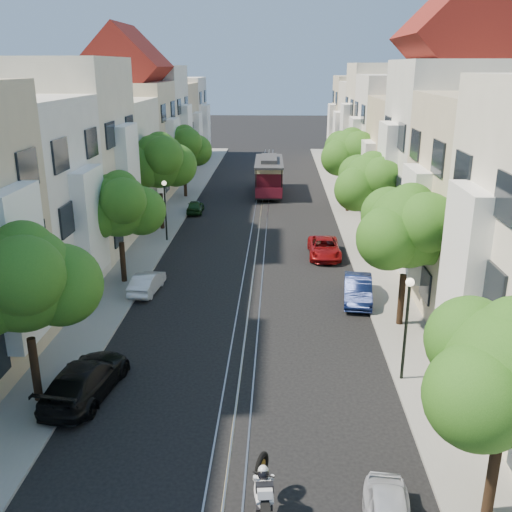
# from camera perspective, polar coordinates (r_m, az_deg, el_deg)

# --- Properties ---
(ground) EXTENTS (200.00, 200.00, 0.00)m
(ground) POSITION_cam_1_polar(r_m,az_deg,el_deg) (45.26, 0.41, 3.59)
(ground) COLOR black
(ground) RESTS_ON ground
(sidewalk_east) EXTENTS (2.50, 80.00, 0.12)m
(sidewalk_east) POSITION_cam_1_polar(r_m,az_deg,el_deg) (45.59, 9.58, 3.52)
(sidewalk_east) COLOR gray
(sidewalk_east) RESTS_ON ground
(sidewalk_west) EXTENTS (2.50, 80.00, 0.12)m
(sidewalk_west) POSITION_cam_1_polar(r_m,az_deg,el_deg) (46.05, -8.66, 3.72)
(sidewalk_west) COLOR gray
(sidewalk_west) RESTS_ON ground
(rail_left) EXTENTS (0.06, 80.00, 0.02)m
(rail_left) POSITION_cam_1_polar(r_m,az_deg,el_deg) (45.28, -0.28, 3.61)
(rail_left) COLOR gray
(rail_left) RESTS_ON ground
(rail_slot) EXTENTS (0.06, 80.00, 0.02)m
(rail_slot) POSITION_cam_1_polar(r_m,az_deg,el_deg) (45.26, 0.42, 3.61)
(rail_slot) COLOR gray
(rail_slot) RESTS_ON ground
(rail_right) EXTENTS (0.06, 80.00, 0.02)m
(rail_right) POSITION_cam_1_polar(r_m,az_deg,el_deg) (45.24, 1.11, 3.60)
(rail_right) COLOR gray
(rail_right) RESTS_ON ground
(lane_line) EXTENTS (0.08, 80.00, 0.01)m
(lane_line) POSITION_cam_1_polar(r_m,az_deg,el_deg) (45.26, 0.41, 3.60)
(lane_line) COLOR tan
(lane_line) RESTS_ON ground
(townhouses_east) EXTENTS (7.75, 72.00, 12.00)m
(townhouses_east) POSITION_cam_1_polar(r_m,az_deg,el_deg) (45.32, 15.82, 9.62)
(townhouses_east) COLOR beige
(townhouses_east) RESTS_ON ground
(townhouses_west) EXTENTS (7.75, 72.00, 11.76)m
(townhouses_west) POSITION_cam_1_polar(r_m,az_deg,el_deg) (46.08, -14.72, 9.72)
(townhouses_west) COLOR silver
(townhouses_west) RESTS_ON ground
(tree_e_a) EXTENTS (4.72, 3.87, 6.27)m
(tree_e_a) POSITION_cam_1_polar(r_m,az_deg,el_deg) (15.74, 24.18, -10.77)
(tree_e_a) COLOR black
(tree_e_a) RESTS_ON ground
(tree_e_b) EXTENTS (4.93, 4.08, 6.68)m
(tree_e_b) POSITION_cam_1_polar(r_m,az_deg,el_deg) (26.29, 15.04, 2.59)
(tree_e_b) COLOR black
(tree_e_b) RESTS_ON ground
(tree_e_c) EXTENTS (4.84, 3.99, 6.52)m
(tree_e_c) POSITION_cam_1_polar(r_m,az_deg,el_deg) (36.84, 11.45, 7.10)
(tree_e_c) COLOR black
(tree_e_c) RESTS_ON ground
(tree_e_d) EXTENTS (5.01, 4.16, 6.85)m
(tree_e_d) POSITION_cam_1_polar(r_m,az_deg,el_deg) (47.53, 9.47, 10.06)
(tree_e_d) COLOR black
(tree_e_d) RESTS_ON ground
(tree_w_a) EXTENTS (4.93, 4.08, 6.68)m
(tree_w_a) POSITION_cam_1_polar(r_m,az_deg,el_deg) (20.84, -22.16, -2.34)
(tree_w_a) COLOR black
(tree_w_a) RESTS_ON ground
(tree_w_b) EXTENTS (4.72, 3.87, 6.27)m
(tree_w_b) POSITION_cam_1_polar(r_m,az_deg,el_deg) (31.74, -13.48, 4.78)
(tree_w_b) COLOR black
(tree_w_b) RESTS_ON ground
(tree_w_c) EXTENTS (5.13, 4.28, 7.09)m
(tree_w_c) POSITION_cam_1_polar(r_m,az_deg,el_deg) (42.09, -9.60, 9.26)
(tree_w_c) COLOR black
(tree_w_c) RESTS_ON ground
(tree_w_d) EXTENTS (4.84, 3.99, 6.52)m
(tree_w_d) POSITION_cam_1_polar(r_m,az_deg,el_deg) (52.86, -7.17, 10.71)
(tree_w_d) COLOR black
(tree_w_d) RESTS_ON ground
(lamp_east) EXTENTS (0.32, 0.32, 4.16)m
(lamp_east) POSITION_cam_1_polar(r_m,az_deg,el_deg) (22.13, 14.88, -5.63)
(lamp_east) COLOR black
(lamp_east) RESTS_ON ground
(lamp_west) EXTENTS (0.32, 0.32, 4.16)m
(lamp_west) POSITION_cam_1_polar(r_m,az_deg,el_deg) (39.49, -9.09, 5.39)
(lamp_west) COLOR black
(lamp_west) RESTS_ON ground
(sportbike_rider) EXTENTS (0.63, 2.36, 1.62)m
(sportbike_rider) POSITION_cam_1_polar(r_m,az_deg,el_deg) (16.37, 0.77, -22.63)
(sportbike_rider) COLOR black
(sportbike_rider) RESTS_ON ground
(cable_car) EXTENTS (2.75, 8.38, 3.21)m
(cable_car) POSITION_cam_1_polar(r_m,az_deg,el_deg) (54.58, 1.30, 8.22)
(cable_car) COLOR black
(cable_car) RESTS_ON ground
(parked_car_e_mid) EXTENTS (1.79, 4.09, 1.31)m
(parked_car_e_mid) POSITION_cam_1_polar(r_m,az_deg,el_deg) (30.00, 10.14, -3.31)
(parked_car_e_mid) COLOR #0C163D
(parked_car_e_mid) RESTS_ON ground
(parked_car_e_far) EXTENTS (1.97, 4.27, 1.19)m
(parked_car_e_far) POSITION_cam_1_polar(r_m,az_deg,el_deg) (36.67, 6.84, 0.82)
(parked_car_e_far) COLOR maroon
(parked_car_e_far) RESTS_ON ground
(parked_car_w_near) EXTENTS (2.56, 4.96, 1.37)m
(parked_car_w_near) POSITION_cam_1_polar(r_m,az_deg,el_deg) (22.39, -16.69, -11.71)
(parked_car_w_near) COLOR black
(parked_car_w_near) RESTS_ON ground
(parked_car_w_mid) EXTENTS (1.47, 3.43, 1.10)m
(parked_car_w_mid) POSITION_cam_1_polar(r_m,az_deg,el_deg) (31.31, -10.85, -2.62)
(parked_car_w_mid) COLOR silver
(parked_car_w_mid) RESTS_ON ground
(parked_car_w_far) EXTENTS (1.34, 3.17, 1.07)m
(parked_car_w_far) POSITION_cam_1_polar(r_m,az_deg,el_deg) (47.70, -6.09, 4.93)
(parked_car_w_far) COLOR #163816
(parked_car_w_far) RESTS_ON ground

